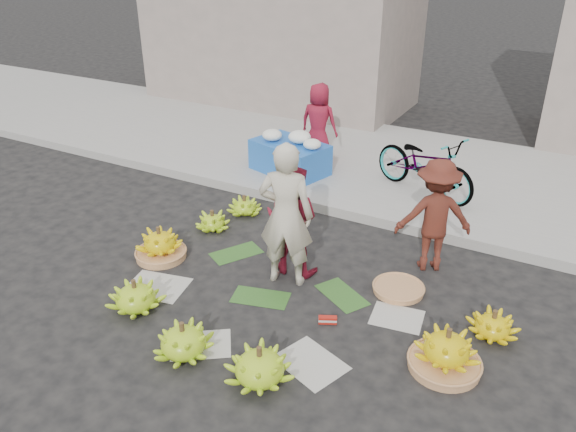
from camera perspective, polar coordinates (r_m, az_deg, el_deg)
The scene contains 23 objects.
ground at distance 6.63m, azimuth -1.15°, elevation -7.66°, with size 80.00×80.00×0.00m, color black.
curb at distance 8.30m, azimuth 6.43°, elevation 0.39°, with size 40.00×0.25×0.15m, color gray.
sidewalk at distance 10.12m, azimuth 11.11°, elevation 4.97°, with size 40.00×4.00×0.12m, color gray.
building_left at distance 13.80m, azimuth -0.70°, elevation 19.61°, with size 6.00×3.00×4.00m, color gray.
newspaper_scatter at distance 6.08m, azimuth -4.98°, elevation -11.36°, with size 3.20×1.80×0.00m, color beige, non-canonical shape.
banana_leaves at distance 6.81m, azimuth -1.04°, elevation -6.57°, with size 2.00×1.00×0.00m, color #26551C, non-canonical shape.
banana_bunch_0 at distance 7.36m, azimuth -12.87°, elevation -2.86°, with size 0.68×0.68×0.44m.
banana_bunch_1 at distance 6.47m, azimuth -15.23°, elevation -7.88°, with size 0.68×0.68×0.38m.
banana_bunch_2 at distance 5.74m, azimuth -10.60°, elevation -12.33°, with size 0.66×0.66×0.38m.
banana_bunch_3 at distance 5.37m, azimuth -2.90°, elevation -14.99°, with size 0.71×0.71×0.40m.
banana_bunch_4 at distance 5.68m, azimuth 15.77°, elevation -13.10°, with size 0.69×0.69×0.47m.
banana_bunch_5 at distance 6.26m, azimuth 20.09°, elevation -10.38°, with size 0.60×0.60×0.32m.
banana_bunch_6 at distance 7.95m, azimuth -7.67°, elevation -0.53°, with size 0.60×0.60×0.30m.
banana_bunch_7 at distance 8.34m, azimuth -4.45°, elevation 1.00°, with size 0.48×0.48×0.30m.
basket_spare at distance 6.73m, azimuth 11.15°, elevation -7.29°, with size 0.58×0.58×0.07m, color #B2774A.
incense_stack at distance 6.13m, azimuth 4.05°, elevation -10.50°, with size 0.20×0.06×0.08m, color #B21D12.
vendor_cream at distance 6.39m, azimuth -0.21°, elevation 0.08°, with size 0.64×0.42×1.75m, color beige.
vendor_red at distance 6.69m, azimuth 0.41°, elevation -0.40°, with size 0.67×0.52×1.38m, color maroon.
man_striped at distance 6.96m, azimuth 14.68°, elevation 0.04°, with size 0.92×0.53×1.43m, color maroon.
flower_table at distance 9.45m, azimuth 0.22°, elevation 6.20°, with size 1.40×1.08×0.72m.
grey_bucket at distance 9.66m, azimuth -2.66°, elevation 5.93°, with size 0.32×0.32×0.37m, color gray.
flower_vendor at distance 9.91m, azimuth 3.14°, elevation 9.50°, with size 0.66×0.43×1.36m, color maroon.
bicycle at distance 8.84m, azimuth 13.73°, elevation 5.16°, with size 1.81×0.63×0.95m, color gray.
Camera 1 is at (2.75, -4.71, 3.76)m, focal length 35.00 mm.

